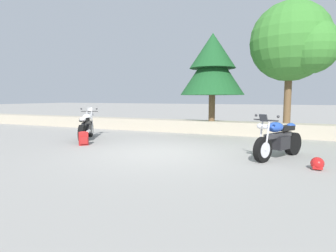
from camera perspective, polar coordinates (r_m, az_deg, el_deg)
ground_plane at (r=7.88m, az=-1.95°, el=-5.60°), size 120.00×120.00×0.00m
stone_wall at (r=12.32m, az=7.36°, el=-0.18°), size 36.00×0.80×0.55m
motorcycle_white_near_left at (r=10.82m, az=-16.58°, el=-0.10°), size 1.15×1.90×1.18m
motorcycle_blue_centre at (r=7.65m, az=21.97°, el=-2.69°), size 1.19×1.87×1.18m
rider_backpack at (r=9.50m, az=-17.18°, el=-2.40°), size 0.35×0.35×0.47m
rider_helmet at (r=6.87m, az=28.64°, el=-6.89°), size 0.28×0.28×0.28m
pine_tree_far_left at (r=12.27m, az=9.24°, el=12.30°), size 2.77×2.77×3.78m
leafy_tree_mid_left at (r=12.21m, az=24.78°, el=15.42°), size 3.26×3.10×4.78m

